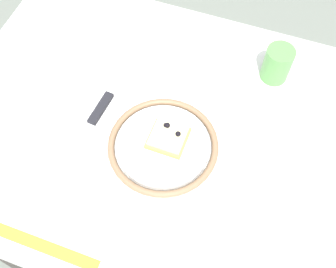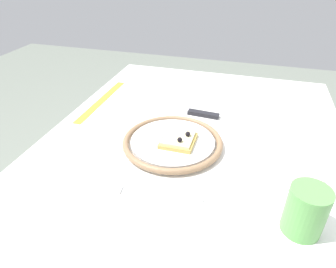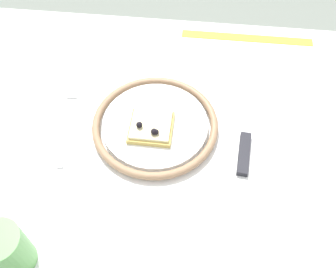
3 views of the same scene
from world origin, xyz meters
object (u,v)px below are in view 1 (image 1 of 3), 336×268
Objects in this scene: pizza_slice_near at (168,137)px; cup at (277,64)px; dining_table at (157,150)px; measuring_tape at (28,240)px; knife at (94,119)px; plate at (163,146)px; napkin at (207,64)px; fork at (240,170)px.

cup is at bearing -124.26° from pizza_slice_near.
dining_table is 0.37m from measuring_tape.
knife is 0.79× the size of measuring_tape.
knife reaches higher than measuring_tape.
pizza_slice_near is 0.91× the size of cup.
knife is at bearing -4.99° from plate.
cup is 0.67m from measuring_tape.
measuring_tape is 0.57m from napkin.
fork is (-0.17, 0.01, -0.02)m from pizza_slice_near.
dining_table is at bearing -10.57° from fork.
fork is (-0.35, 0.01, -0.00)m from knife.
dining_table is at bearing -167.81° from knife.
cup reaches higher than plate.
dining_table is at bearing -51.67° from plate.
napkin is (-0.02, -0.24, -0.02)m from pizza_slice_near.
pizza_slice_near reaches higher than dining_table.
pizza_slice_near is at bearing -109.32° from plate.
pizza_slice_near reaches higher than measuring_tape.
pizza_slice_near reaches higher than knife.
cup is at bearing -143.67° from knife.
measuring_tape is at bearing 88.81° from knife.
plate is 1.63× the size of napkin.
plate is 2.95× the size of pizza_slice_near.
napkin reaches higher than measuring_tape.
dining_table is 10.79× the size of cup.
napkin is (-0.19, -0.24, -0.00)m from knife.
pizza_slice_near is 0.24m from napkin.
measuring_tape is (0.35, 0.29, -0.00)m from fork.
plate is at bearing 1.95° from fork.
cup is at bearing -172.20° from napkin.
fork is at bearing 87.79° from cup.
pizza_slice_near is at bearing 55.74° from cup.
cup reaches higher than pizza_slice_near.
dining_table is 11.80× the size of pizza_slice_near.
measuring_tape is at bearing 39.25° from fork.
plate is at bearing 85.30° from napkin.
knife is at bearing 0.32° from pizza_slice_near.
fork is 0.67× the size of measuring_tape.
plate is 1.20× the size of fork.
plate is 0.33m from measuring_tape.
dining_table is 0.14m from plate.
pizza_slice_near is 0.27× the size of measuring_tape.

